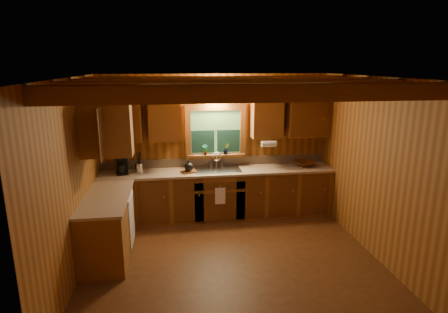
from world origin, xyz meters
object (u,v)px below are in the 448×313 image
sink (218,172)px  cutting_board (189,172)px  coffee_maker (122,164)px  wicker_basket (305,164)px

sink → cutting_board: (-0.53, -0.08, 0.06)m
coffee_maker → wicker_basket: bearing=-15.0°
sink → cutting_board: size_ratio=3.09×
coffee_maker → cutting_board: (1.16, -0.09, -0.15)m
sink → wicker_basket: sink is taller
sink → cutting_board: 0.54m
sink → wicker_basket: (1.66, 0.02, 0.09)m
sink → coffee_maker: 1.70m
sink → wicker_basket: 1.66m
sink → coffee_maker: bearing=179.7°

